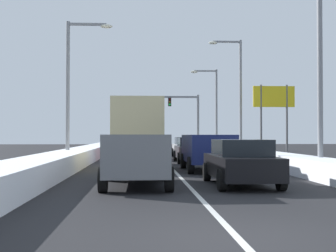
# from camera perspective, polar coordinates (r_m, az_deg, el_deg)

# --- Properties ---
(ground_plane) EXTENTS (120.00, 120.00, 0.00)m
(ground_plane) POSITION_cam_1_polar(r_m,az_deg,el_deg) (25.38, 0.15, -4.86)
(ground_plane) COLOR black
(lane_stripe_between_right_lane_and_center_lane) EXTENTS (0.14, 49.06, 0.01)m
(lane_stripe_between_right_lane_and_center_lane) POSITION_cam_1_polar(r_m,az_deg,el_deg) (29.83, -0.38, -4.30)
(lane_stripe_between_right_lane_and_center_lane) COLOR silver
(lane_stripe_between_right_lane_and_center_lane) RESTS_ON ground
(snow_bank_right_shoulder) EXTENTS (1.46, 49.06, 0.75)m
(snow_bank_right_shoulder) POSITION_cam_1_polar(r_m,az_deg,el_deg) (30.55, 9.62, -3.51)
(snow_bank_right_shoulder) COLOR white
(snow_bank_right_shoulder) RESTS_ON ground
(snow_bank_left_shoulder) EXTENTS (1.87, 49.06, 0.81)m
(snow_bank_left_shoulder) POSITION_cam_1_polar(r_m,az_deg,el_deg) (30.00, -10.56, -3.49)
(snow_bank_left_shoulder) COLOR white
(snow_bank_left_shoulder) RESTS_ON ground
(sedan_black_right_lane_nearest) EXTENTS (2.00, 4.50, 1.51)m
(sedan_black_right_lane_nearest) POSITION_cam_1_polar(r_m,az_deg,el_deg) (15.48, 8.89, -4.41)
(sedan_black_right_lane_nearest) COLOR black
(sedan_black_right_lane_nearest) RESTS_ON ground
(suv_navy_right_lane_second) EXTENTS (2.16, 4.90, 1.67)m
(suv_navy_right_lane_second) POSITION_cam_1_polar(r_m,az_deg,el_deg) (21.63, 4.84, -2.81)
(suv_navy_right_lane_second) COLOR navy
(suv_navy_right_lane_second) RESTS_ON ground
(sedan_charcoal_right_lane_third) EXTENTS (2.00, 4.50, 1.51)m
(sedan_charcoal_right_lane_third) POSITION_cam_1_polar(r_m,az_deg,el_deg) (28.23, 2.96, -2.93)
(sedan_charcoal_right_lane_third) COLOR #38383D
(sedan_charcoal_right_lane_third) RESTS_ON ground
(sedan_silver_right_lane_fourth) EXTENTS (2.00, 4.50, 1.51)m
(sedan_silver_right_lane_fourth) POSITION_cam_1_polar(r_m,az_deg,el_deg) (34.40, 2.30, -2.61)
(sedan_silver_right_lane_fourth) COLOR #B7BABF
(sedan_silver_right_lane_fourth) RESTS_ON ground
(suv_gray_center_lane_nearest) EXTENTS (2.16, 4.90, 1.67)m
(suv_gray_center_lane_nearest) POSITION_cam_1_polar(r_m,az_deg,el_deg) (15.18, -3.86, -3.53)
(suv_gray_center_lane_nearest) COLOR slate
(suv_gray_center_lane_nearest) RESTS_ON ground
(box_truck_center_lane_second) EXTENTS (2.53, 7.20, 3.36)m
(box_truck_center_lane_second) POSITION_cam_1_polar(r_m,az_deg,el_deg) (23.54, -3.72, -0.52)
(box_truck_center_lane_second) COLOR silver
(box_truck_center_lane_second) RESTS_ON ground
(sedan_red_center_lane_third) EXTENTS (2.00, 4.50, 1.51)m
(sedan_red_center_lane_third) POSITION_cam_1_polar(r_m,az_deg,el_deg) (31.39, -3.24, -2.75)
(sedan_red_center_lane_third) COLOR maroon
(sedan_red_center_lane_third) RESTS_ON ground
(suv_green_center_lane_fourth) EXTENTS (2.16, 4.90, 1.67)m
(suv_green_center_lane_fourth) POSITION_cam_1_polar(r_m,az_deg,el_deg) (38.42, -3.67, -2.07)
(suv_green_center_lane_fourth) COLOR #1E5633
(suv_green_center_lane_fourth) RESTS_ON ground
(traffic_light_gantry) EXTENTS (7.54, 0.47, 6.20)m
(traffic_light_gantry) POSITION_cam_1_polar(r_m,az_deg,el_deg) (52.27, 1.16, 1.99)
(traffic_light_gantry) COLOR slate
(traffic_light_gantry) RESTS_ON ground
(street_lamp_right_near) EXTENTS (2.66, 0.36, 8.04)m
(street_lamp_right_near) POSITION_cam_1_polar(r_m,az_deg,el_deg) (20.11, 17.13, 7.99)
(street_lamp_right_near) COLOR gray
(street_lamp_right_near) RESTS_ON ground
(street_lamp_right_mid) EXTENTS (2.66, 0.36, 9.22)m
(street_lamp_right_mid) POSITION_cam_1_polar(r_m,az_deg,el_deg) (37.41, 8.39, 4.70)
(street_lamp_right_mid) COLOR gray
(street_lamp_right_mid) RESTS_ON ground
(street_lamp_right_far) EXTENTS (2.66, 0.36, 8.13)m
(street_lamp_right_far) POSITION_cam_1_polar(r_m,az_deg,el_deg) (46.01, 5.50, 2.88)
(street_lamp_right_far) COLOR gray
(street_lamp_right_far) RESTS_ON ground
(street_lamp_left_mid) EXTENTS (2.66, 0.36, 8.20)m
(street_lamp_left_mid) POSITION_cam_1_polar(r_m,az_deg,el_deg) (27.37, -11.43, 5.72)
(street_lamp_left_mid) COLOR gray
(street_lamp_left_mid) RESTS_ON ground
(roadside_sign_right) EXTENTS (3.20, 0.16, 5.50)m
(roadside_sign_right) POSITION_cam_1_polar(r_m,az_deg,el_deg) (36.41, 12.85, 2.63)
(roadside_sign_right) COLOR #59595B
(roadside_sign_right) RESTS_ON ground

